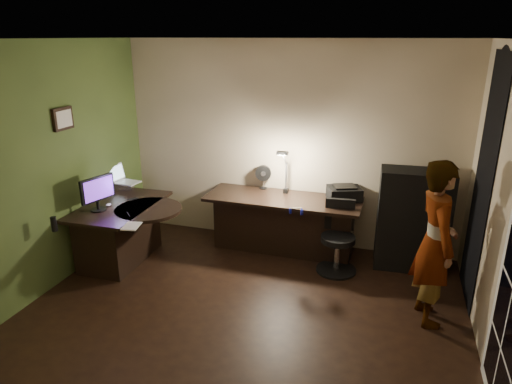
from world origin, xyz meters
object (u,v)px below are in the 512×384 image
(office_chair, at_px, (338,239))
(person, at_px, (435,243))
(cabinet, at_px, (413,220))
(desk_left, at_px, (122,233))
(desk_right, at_px, (283,225))
(monitor, at_px, (97,198))

(office_chair, bearing_deg, person, -40.60)
(cabinet, relative_size, person, 0.75)
(desk_left, distance_m, office_chair, 2.68)
(office_chair, bearing_deg, desk_right, 149.87)
(desk_right, relative_size, cabinet, 1.61)
(desk_right, height_order, office_chair, office_chair)
(office_chair, distance_m, person, 1.29)
(cabinet, height_order, monitor, cabinet)
(cabinet, relative_size, office_chair, 1.43)
(desk_left, relative_size, desk_right, 0.65)
(desk_right, distance_m, cabinet, 1.62)
(desk_left, bearing_deg, office_chair, 9.68)
(office_chair, xyz_separation_m, person, (1.00, -0.71, 0.40))
(desk_left, distance_m, person, 3.67)
(desk_right, height_order, cabinet, cabinet)
(cabinet, height_order, person, person)
(desk_right, distance_m, office_chair, 0.85)
(desk_left, xyz_separation_m, desk_right, (1.87, 0.85, -0.00))
(desk_left, relative_size, cabinet, 1.05)
(desk_left, height_order, cabinet, cabinet)
(office_chair, bearing_deg, monitor, -170.56)
(office_chair, bearing_deg, desk_left, -174.70)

